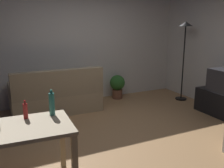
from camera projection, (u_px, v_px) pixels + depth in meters
name	position (u px, v px, depth m)	size (l,w,h in m)	color
ground_plane	(120.00, 137.00, 4.13)	(5.20, 4.40, 0.02)	tan
wall_rear	(75.00, 43.00, 5.74)	(5.20, 0.10, 2.70)	silver
couch	(57.00, 97.00, 5.18)	(1.76, 0.84, 0.92)	tan
tv_stand	(223.00, 104.00, 4.98)	(0.44, 1.10, 0.48)	black
torchiere_lamp	(185.00, 40.00, 5.76)	(0.32, 0.32, 1.81)	black
desk	(13.00, 138.00, 2.60)	(1.23, 0.76, 0.76)	#C6B28E
potted_plant	(117.00, 85.00, 6.10)	(0.36, 0.36, 0.57)	brown
bottle_red	(25.00, 111.00, 2.80)	(0.05, 0.05, 0.21)	#AD2323
bottle_tall	(52.00, 104.00, 2.90)	(0.06, 0.06, 0.30)	teal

